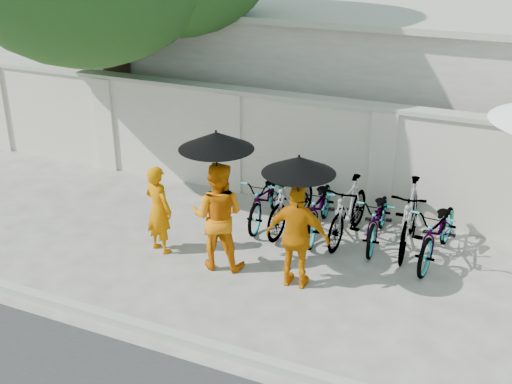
% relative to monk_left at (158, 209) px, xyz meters
% --- Properties ---
extents(ground, '(80.00, 80.00, 0.00)m').
position_rel_monk_left_xyz_m(ground, '(0.96, -0.33, -0.74)').
color(ground, '#AFADA8').
extents(kerb, '(40.00, 0.16, 0.12)m').
position_rel_monk_left_xyz_m(kerb, '(0.96, -2.03, -0.68)').
color(kerb, '#A4A593').
rests_on(kerb, ground).
extents(compound_wall, '(20.00, 0.30, 2.00)m').
position_rel_monk_left_xyz_m(compound_wall, '(1.96, 2.87, 0.26)').
color(compound_wall, beige).
rests_on(compound_wall, ground).
extents(building_behind, '(14.00, 6.00, 3.20)m').
position_rel_monk_left_xyz_m(building_behind, '(2.96, 6.67, 0.86)').
color(building_behind, beige).
rests_on(building_behind, ground).
extents(monk_left, '(0.62, 0.50, 1.49)m').
position_rel_monk_left_xyz_m(monk_left, '(0.00, 0.00, 0.00)').
color(monk_left, '#CB6E00').
rests_on(monk_left, ground).
extents(monk_center, '(0.96, 0.82, 1.74)m').
position_rel_monk_left_xyz_m(monk_center, '(1.11, -0.05, 0.13)').
color(monk_center, orange).
rests_on(monk_center, ground).
extents(parasol_center, '(1.12, 1.12, 1.27)m').
position_rel_monk_left_xyz_m(parasol_center, '(1.16, -0.13, 1.38)').
color(parasol_center, black).
rests_on(parasol_center, ground).
extents(monk_right, '(0.98, 0.45, 1.63)m').
position_rel_monk_left_xyz_m(monk_right, '(2.44, -0.09, 0.07)').
color(monk_right, '#C96D04').
rests_on(monk_right, ground).
extents(parasol_right, '(1.04, 1.04, 1.17)m').
position_rel_monk_left_xyz_m(parasol_right, '(2.46, -0.17, 1.22)').
color(parasol_right, black).
rests_on(parasol_right, ground).
extents(bike_0, '(0.77, 1.81, 0.93)m').
position_rel_monk_left_xyz_m(bike_0, '(1.16, 1.71, -0.28)').
color(bike_0, slate).
rests_on(bike_0, ground).
extents(bike_1, '(0.65, 1.83, 1.08)m').
position_rel_monk_left_xyz_m(bike_1, '(1.67, 1.63, -0.21)').
color(bike_1, slate).
rests_on(bike_1, ground).
extents(bike_2, '(0.91, 1.95, 0.99)m').
position_rel_monk_left_xyz_m(bike_2, '(2.18, 1.70, -0.25)').
color(bike_2, slate).
rests_on(bike_2, ground).
extents(bike_3, '(0.61, 1.81, 1.07)m').
position_rel_monk_left_xyz_m(bike_3, '(2.69, 1.67, -0.21)').
color(bike_3, slate).
rests_on(bike_3, ground).
extents(bike_4, '(0.76, 1.79, 0.92)m').
position_rel_monk_left_xyz_m(bike_4, '(3.19, 1.76, -0.29)').
color(bike_4, slate).
rests_on(bike_4, ground).
extents(bike_5, '(0.68, 1.95, 1.15)m').
position_rel_monk_left_xyz_m(bike_5, '(3.70, 1.76, -0.17)').
color(bike_5, slate).
rests_on(bike_5, ground).
extents(bike_6, '(0.85, 1.97, 1.01)m').
position_rel_monk_left_xyz_m(bike_6, '(4.21, 1.57, -0.24)').
color(bike_6, slate).
rests_on(bike_6, ground).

